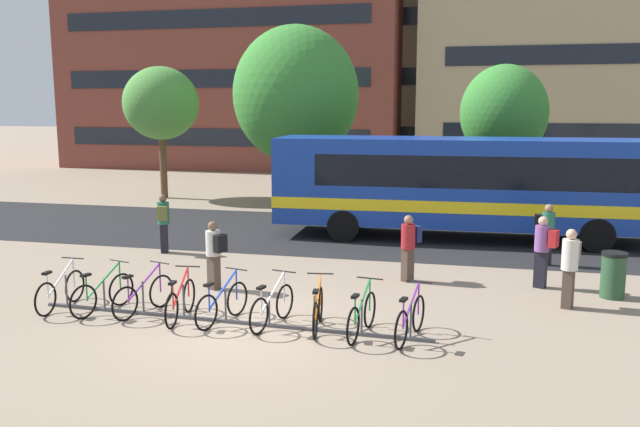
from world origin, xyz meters
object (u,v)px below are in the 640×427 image
Objects in this scene: parked_bicycle_blue_4 at (222,304)px; parked_bicycle_white_5 at (272,307)px; commuter_red_pack_3 at (543,247)px; commuter_black_pack_4 at (214,251)px; commuter_black_pack_2 at (546,230)px; street_tree_2 at (504,113)px; parked_bicycle_orange_6 at (318,311)px; trash_bin at (613,275)px; street_tree_1 at (296,95)px; commuter_olive_pack_5 at (163,220)px; parked_bicycle_red_3 at (181,302)px; parked_bicycle_purple_8 at (410,320)px; parked_bicycle_white_0 at (61,291)px; street_tree_0 at (161,104)px; parked_bicycle_green_7 at (362,316)px; parked_bicycle_green_1 at (103,294)px; city_bus at (464,184)px; parked_bicycle_purple_2 at (144,296)px; commuter_navy_pack_0 at (409,243)px.

parked_bicycle_white_5 is at bearing -73.20° from parked_bicycle_blue_4.
commuter_black_pack_4 is at bearing 37.03° from commuter_red_pack_3.
commuter_black_pack_2 is 9.04m from street_tree_2.
parked_bicycle_white_5 is 0.99× the size of parked_bicycle_orange_6.
street_tree_2 is (-2.08, 11.26, 3.39)m from trash_bin.
street_tree_1 reaches higher than trash_bin.
street_tree_1 reaches higher than commuter_olive_pack_5.
parked_bicycle_purple_8 is (4.55, -0.07, 0.00)m from parked_bicycle_red_3.
parked_bicycle_white_0 is at bearing 162.00° from commuter_olive_pack_5.
street_tree_0 is 6.61m from street_tree_1.
parked_bicycle_white_0 is 1.02× the size of parked_bicycle_white_5.
commuter_red_pack_3 is (3.55, 4.17, 0.59)m from parked_bicycle_green_7.
parked_bicycle_red_3 is 3.66m from parked_bicycle_green_7.
street_tree_0 reaches higher than parked_bicycle_blue_4.
parked_bicycle_orange_6 is 15.72m from street_tree_2.
parked_bicycle_green_1 is 0.99× the size of parked_bicycle_white_5.
trash_bin is at bearing -47.25° from street_tree_1.
city_bus reaches higher than commuter_black_pack_2.
parked_bicycle_purple_2 is 1.62× the size of trash_bin.
parked_bicycle_blue_4 is 0.23× the size of street_tree_1.
street_tree_1 is at bearing 27.55° from parked_bicycle_green_7.
parked_bicycle_green_1 and parked_bicycle_white_5 have the same top height.
parked_bicycle_white_0 is at bearing 82.07° from parked_bicycle_red_3.
parked_bicycle_red_3 is 1.00× the size of parked_bicycle_orange_6.
street_tree_0 reaches higher than parked_bicycle_orange_6.
parked_bicycle_white_0 and parked_bicycle_green_1 have the same top height.
parked_bicycle_orange_6 is at bearing 65.20° from commuter_red_pack_3.
parked_bicycle_red_3 is at bearing 58.99° from city_bus.
commuter_black_pack_2 is at bearing -42.59° from street_tree_1.
commuter_black_pack_4 is 16.13m from street_tree_0.
trash_bin is at bearing -79.55° from street_tree_2.
commuter_navy_pack_0 is 4.15m from commuter_black_pack_2.
parked_bicycle_white_0 is 1.03× the size of parked_bicycle_green_1.
parked_bicycle_purple_2 is 0.98× the size of parked_bicycle_white_5.
commuter_black_pack_2 reaches higher than parked_bicycle_white_5.
commuter_red_pack_3 is 11.20m from street_tree_2.
parked_bicycle_purple_8 is 4.99m from commuter_red_pack_3.
street_tree_2 reaches higher than parked_bicycle_purple_2.
parked_bicycle_green_7 is 1.01× the size of parked_bicycle_purple_8.
commuter_red_pack_3 is at bearing -42.85° from parked_bicycle_blue_4.
commuter_red_pack_3 is 0.23× the size of street_tree_1.
commuter_navy_pack_0 is 7.32m from commuter_olive_pack_5.
parked_bicycle_white_5 is 3.02m from commuter_black_pack_4.
parked_bicycle_green_7 is (5.45, -0.17, 0.00)m from parked_bicycle_green_1.
commuter_red_pack_3 is (4.41, 4.05, 0.59)m from parked_bicycle_orange_6.
street_tree_1 is at bearing 132.75° from trash_bin.
trash_bin is (4.11, 3.72, 0.13)m from parked_bicycle_purple_8.
parked_bicycle_white_5 is at bearing 81.03° from parked_bicycle_orange_6.
street_tree_2 is at bearing -32.66° from parked_bicycle_white_0.
city_bus is 7.06× the size of parked_bicycle_orange_6.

